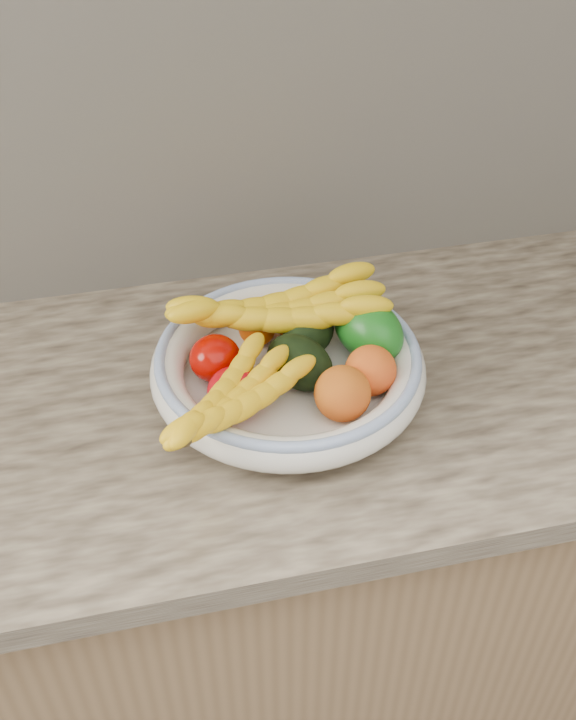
{
  "coord_description": "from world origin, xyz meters",
  "views": [
    {
      "loc": [
        -0.19,
        0.82,
        1.69
      ],
      "look_at": [
        0.0,
        1.66,
        0.96
      ],
      "focal_mm": 40.0,
      "sensor_mm": 36.0,
      "label": 1
    }
  ],
  "objects_px": {
    "fruit_bowl": "(288,366)",
    "green_mango": "(368,329)",
    "banana_bunch_back": "(278,315)",
    "banana_bunch_front": "(232,404)"
  },
  "relations": [
    {
      "from": "banana_bunch_front",
      "to": "fruit_bowl",
      "type": "bearing_deg",
      "value": 2.08
    },
    {
      "from": "green_mango",
      "to": "banana_bunch_front",
      "type": "distance_m",
      "value": 0.25
    },
    {
      "from": "fruit_bowl",
      "to": "green_mango",
      "type": "height_order",
      "value": "green_mango"
    },
    {
      "from": "fruit_bowl",
      "to": "green_mango",
      "type": "xyz_separation_m",
      "value": [
        0.12,
        0.02,
        0.03
      ]
    },
    {
      "from": "fruit_bowl",
      "to": "banana_bunch_back",
      "type": "relative_size",
      "value": 1.16
    },
    {
      "from": "fruit_bowl",
      "to": "banana_bunch_front",
      "type": "distance_m",
      "value": 0.14
    },
    {
      "from": "green_mango",
      "to": "banana_bunch_front",
      "type": "bearing_deg",
      "value": -175.1
    },
    {
      "from": "banana_bunch_back",
      "to": "banana_bunch_front",
      "type": "xyz_separation_m",
      "value": [
        -0.09,
        -0.16,
        -0.01
      ]
    },
    {
      "from": "green_mango",
      "to": "banana_bunch_back",
      "type": "height_order",
      "value": "banana_bunch_back"
    },
    {
      "from": "green_mango",
      "to": "banana_bunch_back",
      "type": "distance_m",
      "value": 0.13
    }
  ]
}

